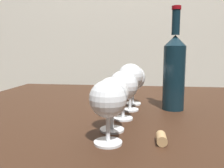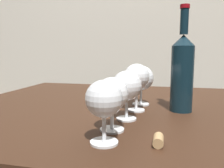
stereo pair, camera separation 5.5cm
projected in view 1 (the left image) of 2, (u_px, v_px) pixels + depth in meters
back_wall at (129, 8)px, 1.93m from camera, size 5.00×0.08×2.60m
dining_table at (109, 129)px, 0.86m from camera, size 1.14×0.98×0.74m
wine_glass_rose at (108, 100)px, 0.48m from camera, size 0.08×0.08×0.14m
wine_glass_merlot at (112, 95)px, 0.56m from camera, size 0.08×0.08×0.13m
wine_glass_cabernet at (123, 86)px, 0.65m from camera, size 0.08×0.08×0.14m
wine_glass_chardonnay at (130, 77)px, 0.75m from camera, size 0.08×0.08×0.16m
wine_glass_white at (133, 78)px, 0.84m from camera, size 0.09×0.09×0.14m
wine_bottle at (174, 71)px, 0.76m from camera, size 0.07×0.07×0.34m
cork at (161, 138)px, 0.49m from camera, size 0.02×0.04×0.02m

